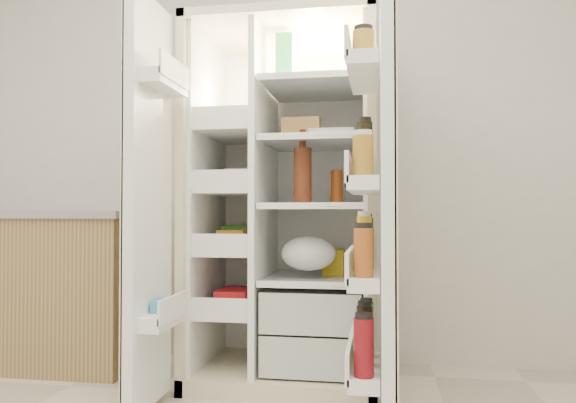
# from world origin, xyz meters

# --- Properties ---
(wall_back) EXTENTS (4.00, 0.02, 2.70)m
(wall_back) POSITION_xyz_m (0.00, 2.00, 1.35)
(wall_back) COLOR silver
(wall_back) RESTS_ON floor
(refrigerator) EXTENTS (0.92, 0.70, 1.80)m
(refrigerator) POSITION_xyz_m (0.16, 1.65, 0.74)
(refrigerator) COLOR beige
(refrigerator) RESTS_ON floor
(freezer_door) EXTENTS (0.15, 0.40, 1.72)m
(freezer_door) POSITION_xyz_m (-0.36, 1.05, 0.89)
(freezer_door) COLOR white
(freezer_door) RESTS_ON floor
(fridge_door) EXTENTS (0.17, 0.58, 1.72)m
(fridge_door) POSITION_xyz_m (0.62, 0.96, 0.87)
(fridge_door) COLOR white
(fridge_door) RESTS_ON floor
(kitchen_counter) EXTENTS (1.18, 0.63, 0.86)m
(kitchen_counter) POSITION_xyz_m (-1.27, 1.69, 0.43)
(kitchen_counter) COLOR #A48452
(kitchen_counter) RESTS_ON floor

